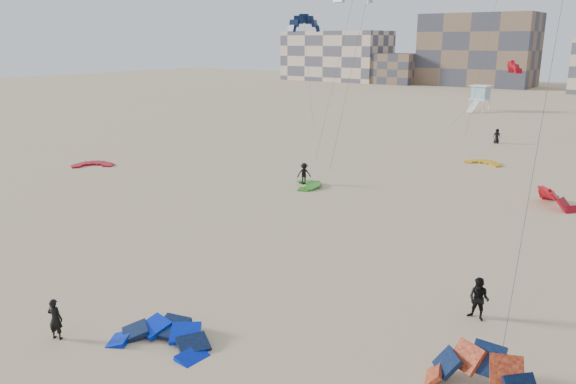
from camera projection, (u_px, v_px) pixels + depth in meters
The scene contains 16 objects.
ground at pixel (145, 308), 24.94m from camera, with size 320.00×320.00×0.00m, color tan.
kite_ground_blue at pixel (161, 344), 22.01m from camera, with size 3.99×4.07×1.13m, color #0008DE, non-canonical shape.
kite_ground_red at pixel (93, 166), 53.16m from camera, with size 3.42×3.62×0.43m, color #B00007, non-canonical shape.
kite_ground_green at pixel (307, 186), 45.73m from camera, with size 3.06×3.23×0.52m, color green, non-canonical shape.
kite_ground_red_far at pixel (556, 206), 40.31m from camera, with size 3.77×3.16×2.28m, color #B00007, non-canonical shape.
kite_ground_yellow at pixel (483, 164), 53.96m from camera, with size 3.13×3.29×0.40m, color #F8A307, non-canonical shape.
kitesurfer_main at pixel (55, 319), 22.20m from camera, with size 0.63×0.41×1.72m, color black.
kitesurfer_b at pixel (479, 299), 23.72m from camera, with size 0.92×0.71×1.88m, color black.
kitesurfer_c at pixel (304, 174), 46.16m from camera, with size 1.15×0.66×1.79m, color black.
kitesurfer_e at pixel (497, 136), 64.47m from camera, with size 0.83×0.54×1.70m, color black.
kite_fly_navy at pixel (304, 25), 69.45m from camera, with size 5.51×5.49×13.77m.
kite_fly_red at pixel (514, 68), 72.74m from camera, with size 7.60×8.96×8.43m.
lifeguard_tower_far at pixel (480, 98), 93.82m from camera, with size 3.23×5.92×4.25m.
condo_west_a at pixel (337, 56), 164.19m from camera, with size 30.00×15.00×14.00m, color beige.
condo_west_b at pixel (478, 50), 143.91m from camera, with size 28.00×14.00×18.00m, color brown.
condo_fill_left at pixel (395, 69), 151.99m from camera, with size 12.00×10.00×8.00m, color brown.
Camera 1 is at (18.61, -14.51, 11.54)m, focal length 35.00 mm.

